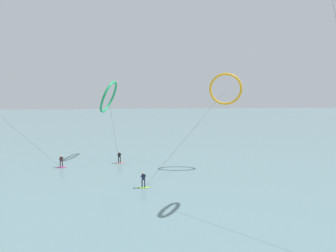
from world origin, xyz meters
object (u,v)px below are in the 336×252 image
surfer_magenta (61,162)px  surfer_coral (119,158)px  kite_emerald (109,97)px  surfer_lime (143,181)px  kite_amber (226,89)px

surfer_magenta → surfer_coral: 7.78m
kite_emerald → surfer_lime: bearing=27.4°
surfer_magenta → kite_emerald: (5.76, 6.87, 8.75)m
kite_amber → kite_emerald: bearing=-6.9°
surfer_magenta → surfer_lime: 14.29m
surfer_magenta → kite_amber: size_ratio=0.13×
surfer_magenta → kite_emerald: size_ratio=0.14×
surfer_lime → kite_amber: 16.72m
surfer_coral → kite_amber: 17.73m
kite_amber → kite_emerald: size_ratio=1.11×
surfer_coral → kite_emerald: 10.40m
surfer_coral → kite_amber: bearing=-28.5°
surfer_coral → kite_emerald: kite_emerald is taller
surfer_magenta → kite_emerald: kite_emerald is taller
surfer_magenta → surfer_lime: (10.83, -9.32, 0.00)m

